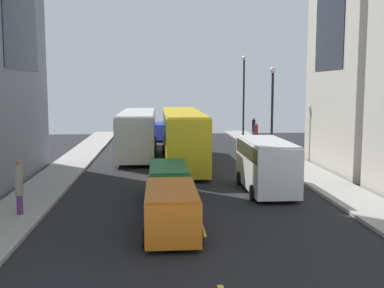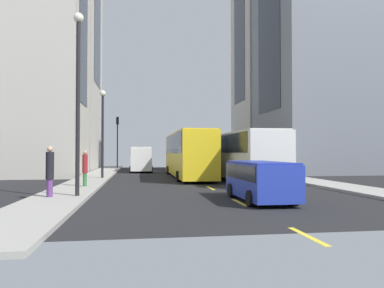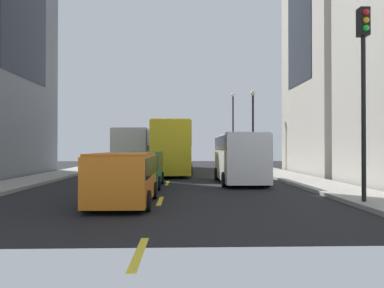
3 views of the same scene
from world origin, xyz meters
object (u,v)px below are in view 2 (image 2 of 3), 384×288
car_blue_1 (260,178)px  delivery_van_white (141,157)px  car_orange_0 (181,161)px  pedestrian_crossing_near (233,158)px  traffic_light_near_corner (117,133)px  streetcar_yellow (188,151)px  pedestrian_walking_far (85,167)px  city_bus_white (240,153)px  car_green_2 (186,162)px  pedestrian_waiting_curb (50,170)px

car_blue_1 → delivery_van_white: bearing=-78.6°
car_orange_0 → pedestrian_crossing_near: (-5.98, 2.63, 0.32)m
car_orange_0 → traffic_light_near_corner: (7.74, -0.57, 3.45)m
streetcar_yellow → traffic_light_near_corner: size_ratio=2.20×
pedestrian_walking_far → traffic_light_near_corner: (-0.42, -24.54, 3.23)m
car_blue_1 → pedestrian_crossing_near: 28.35m
city_bus_white → car_green_2: 15.06m
streetcar_yellow → pedestrian_walking_far: (6.92, 8.42, -0.90)m
car_green_2 → pedestrian_walking_far: bearing=66.8°
streetcar_yellow → pedestrian_crossing_near: streetcar_yellow is taller
delivery_van_white → pedestrian_waiting_curb: size_ratio=2.62×
streetcar_yellow → car_green_2: (-1.21, -10.56, -1.14)m
pedestrian_crossing_near → car_green_2: bearing=-68.6°
car_orange_0 → car_blue_1: size_ratio=0.89×
car_green_2 → pedestrian_walking_far: (8.13, 18.98, 0.24)m
pedestrian_crossing_near → streetcar_yellow: bearing=-29.3°
pedestrian_waiting_curb → pedestrian_walking_far: pedestrian_waiting_curb is taller
pedestrian_walking_far → pedestrian_waiting_curb: bearing=-119.3°
pedestrian_waiting_curb → pedestrian_crossing_near: 30.15m
pedestrian_crossing_near → city_bus_white: bearing=-13.2°
car_orange_0 → pedestrian_waiting_curb: 30.19m
car_blue_1 → pedestrian_walking_far: size_ratio=2.34×
pedestrian_crossing_near → traffic_light_near_corner: traffic_light_near_corner is taller
city_bus_white → delivery_van_white: size_ratio=2.28×
delivery_van_white → traffic_light_near_corner: traffic_light_near_corner is taller
car_green_2 → delivery_van_white: bearing=17.7°
pedestrian_crossing_near → car_orange_0: bearing=-113.8°
city_bus_white → pedestrian_crossing_near: bearing=-103.1°
streetcar_yellow → pedestrian_waiting_curb: size_ratio=6.35×
city_bus_white → traffic_light_near_corner: size_ratio=2.06×
pedestrian_waiting_curb → city_bus_white: bearing=39.4°
car_blue_1 → pedestrian_crossing_near: size_ratio=2.12×
traffic_light_near_corner → pedestrian_walking_far: bearing=89.0°
streetcar_yellow → pedestrian_waiting_curb: streetcar_yellow is taller
streetcar_yellow → pedestrian_waiting_curb: bearing=59.9°
streetcar_yellow → pedestrian_crossing_near: 14.83m
streetcar_yellow → traffic_light_near_corner: traffic_light_near_corner is taller
city_bus_white → pedestrian_walking_far: size_ratio=6.44×
delivery_van_white → car_green_2: bearing=-162.3°
car_green_2 → pedestrian_crossing_near: size_ratio=1.92×
car_green_2 → traffic_light_near_corner: size_ratio=0.68×
car_green_2 → car_orange_0: bearing=-90.3°
pedestrian_waiting_curb → streetcar_yellow: bearing=59.9°
pedestrian_walking_far → delivery_van_white: bearing=59.2°
streetcar_yellow → car_green_2: 10.69m
streetcar_yellow → traffic_light_near_corner: bearing=-68.0°
delivery_van_white → traffic_light_near_corner: bearing=-68.4°
delivery_van_white → car_blue_1: bearing=101.4°
streetcar_yellow → pedestrian_walking_far: streetcar_yellow is taller
delivery_van_white → car_green_2: 5.16m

